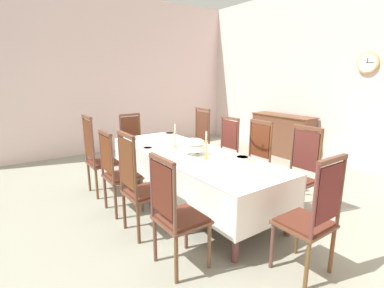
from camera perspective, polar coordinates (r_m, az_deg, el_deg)
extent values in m
cube|color=gray|center=(4.31, 2.43, -10.88)|extent=(7.02, 6.35, 0.04)
cube|color=silver|center=(6.43, 26.47, 12.15)|extent=(7.02, 0.08, 3.53)
cube|color=silver|center=(7.07, -15.80, 13.02)|extent=(0.08, 6.35, 3.53)
cylinder|color=brown|center=(4.97, -13.26, -3.34)|extent=(0.07, 0.07, 0.70)
cylinder|color=brown|center=(2.85, 8.69, -16.22)|extent=(0.07, 0.07, 0.70)
cylinder|color=brown|center=(5.31, -5.20, -1.95)|extent=(0.07, 0.07, 0.70)
cylinder|color=brown|center=(3.41, 18.72, -11.65)|extent=(0.07, 0.07, 0.70)
cube|color=brown|center=(3.93, -0.49, -2.73)|extent=(2.76, 0.89, 0.08)
cube|color=brown|center=(3.91, -0.49, -1.96)|extent=(2.88, 1.01, 0.03)
cube|color=white|center=(3.91, -0.49, -1.72)|extent=(2.90, 1.03, 0.00)
cube|color=white|center=(3.72, -6.91, -6.24)|extent=(2.90, 0.00, 0.45)
cube|color=white|center=(4.27, 5.09, -3.61)|extent=(2.90, 0.00, 0.45)
cube|color=white|center=(5.18, -9.66, -0.71)|extent=(0.00, 1.03, 0.45)
cube|color=white|center=(2.99, 15.89, -11.76)|extent=(0.00, 1.03, 0.45)
cylinder|color=brown|center=(4.85, -15.63, -5.47)|extent=(0.04, 0.04, 0.45)
cylinder|color=brown|center=(4.51, -13.96, -6.80)|extent=(0.04, 0.04, 0.45)
cylinder|color=brown|center=(4.75, -19.73, -6.17)|extent=(0.04, 0.04, 0.45)
cylinder|color=brown|center=(4.40, -18.35, -7.60)|extent=(0.04, 0.04, 0.45)
cube|color=brown|center=(4.55, -17.12, -3.65)|extent=(0.44, 0.42, 0.03)
cube|color=#59291C|center=(4.54, -17.15, -3.35)|extent=(0.40, 0.38, 0.02)
cylinder|color=brown|center=(4.59, -20.46, 0.95)|extent=(0.03, 0.03, 0.70)
cylinder|color=brown|center=(4.22, -19.05, 0.03)|extent=(0.03, 0.03, 0.70)
cube|color=#5A2C17|center=(4.40, -19.82, 0.95)|extent=(0.34, 0.02, 0.53)
cube|color=brown|center=(4.35, -20.15, 5.03)|extent=(0.40, 0.04, 0.04)
cylinder|color=brown|center=(5.10, 0.02, -3.99)|extent=(0.04, 0.04, 0.45)
cylinder|color=brown|center=(5.40, -2.32, -3.00)|extent=(0.04, 0.04, 0.45)
cylinder|color=brown|center=(5.31, 3.19, -3.31)|extent=(0.04, 0.04, 0.45)
cylinder|color=brown|center=(5.60, 0.77, -2.40)|extent=(0.04, 0.04, 0.45)
cube|color=brown|center=(5.29, 0.42, -0.68)|extent=(0.44, 0.42, 0.03)
cube|color=#59291C|center=(5.28, 0.42, -0.42)|extent=(0.40, 0.38, 0.02)
cylinder|color=brown|center=(5.17, 3.40, 2.95)|extent=(0.03, 0.03, 0.68)
cylinder|color=brown|center=(5.48, 0.84, 3.56)|extent=(0.03, 0.03, 0.68)
cube|color=#583020|center=(5.32, 2.09, 3.63)|extent=(0.34, 0.02, 0.51)
cube|color=brown|center=(5.28, 2.12, 6.88)|extent=(0.40, 0.04, 0.04)
cylinder|color=brown|center=(4.20, -12.12, -8.24)|extent=(0.04, 0.04, 0.45)
cylinder|color=brown|center=(3.87, -9.84, -10.01)|extent=(0.04, 0.04, 0.45)
cylinder|color=brown|center=(4.08, -16.82, -9.16)|extent=(0.04, 0.04, 0.45)
cylinder|color=brown|center=(3.75, -14.89, -11.10)|extent=(0.04, 0.04, 0.45)
cube|color=brown|center=(3.88, -13.62, -6.34)|extent=(0.44, 0.42, 0.03)
cube|color=#59291C|center=(3.88, -13.64, -6.00)|extent=(0.40, 0.38, 0.02)
cylinder|color=brown|center=(3.91, -17.52, -1.74)|extent=(0.03, 0.03, 0.59)
cylinder|color=brown|center=(3.55, -15.54, -3.10)|extent=(0.03, 0.03, 0.59)
cube|color=#5F2E16|center=(3.72, -16.61, -1.95)|extent=(0.34, 0.02, 0.45)
cube|color=brown|center=(3.67, -16.88, 2.06)|extent=(0.40, 0.04, 0.04)
cylinder|color=brown|center=(4.55, 5.44, -6.24)|extent=(0.04, 0.04, 0.45)
cylinder|color=brown|center=(4.83, 2.49, -5.02)|extent=(0.04, 0.04, 0.45)
cylinder|color=brown|center=(4.78, 8.73, -5.36)|extent=(0.04, 0.04, 0.45)
cylinder|color=brown|center=(5.05, 5.73, -4.26)|extent=(0.04, 0.04, 0.45)
cube|color=brown|center=(4.73, 5.66, -2.46)|extent=(0.44, 0.42, 0.03)
cube|color=#59291C|center=(4.72, 5.67, -2.17)|extent=(0.40, 0.38, 0.02)
cylinder|color=brown|center=(4.64, 9.10, 1.10)|extent=(0.03, 0.03, 0.60)
cylinder|color=brown|center=(4.92, 5.93, 1.90)|extent=(0.03, 0.03, 0.60)
cube|color=maroon|center=(4.77, 7.48, 1.87)|extent=(0.34, 0.02, 0.46)
cube|color=brown|center=(4.73, 7.58, 5.07)|extent=(0.40, 0.04, 0.04)
cylinder|color=brown|center=(3.65, -7.93, -11.47)|extent=(0.04, 0.04, 0.45)
cylinder|color=brown|center=(3.35, -4.82, -13.78)|extent=(0.04, 0.04, 0.45)
cylinder|color=brown|center=(3.52, -13.26, -12.71)|extent=(0.04, 0.04, 0.45)
cylinder|color=brown|center=(3.20, -10.57, -15.31)|extent=(0.04, 0.04, 0.45)
cube|color=brown|center=(3.32, -9.31, -9.58)|extent=(0.44, 0.42, 0.03)
cube|color=#59291C|center=(3.31, -9.33, -9.19)|extent=(0.40, 0.38, 0.02)
cylinder|color=brown|center=(3.30, -14.00, -3.48)|extent=(0.03, 0.03, 0.68)
cylinder|color=brown|center=(2.96, -11.20, -5.32)|extent=(0.03, 0.03, 0.68)
cube|color=#5E3019|center=(3.12, -12.71, -3.76)|extent=(0.34, 0.02, 0.51)
cube|color=brown|center=(3.05, -13.00, 1.72)|extent=(0.40, 0.04, 0.04)
cylinder|color=brown|center=(4.11, 11.46, -8.65)|extent=(0.04, 0.04, 0.45)
cylinder|color=brown|center=(4.36, 7.81, -7.20)|extent=(0.04, 0.04, 0.45)
cylinder|color=brown|center=(4.37, 14.74, -7.50)|extent=(0.04, 0.04, 0.45)
cylinder|color=brown|center=(4.60, 11.11, -6.22)|extent=(0.04, 0.04, 0.45)
cube|color=brown|center=(4.28, 11.42, -4.37)|extent=(0.44, 0.42, 0.03)
cube|color=#59291C|center=(4.27, 11.44, -4.06)|extent=(0.40, 0.38, 0.02)
cylinder|color=brown|center=(4.21, 15.33, -0.30)|extent=(0.03, 0.03, 0.62)
cylinder|color=brown|center=(4.46, 11.48, 0.67)|extent=(0.03, 0.03, 0.62)
cube|color=#5D2C18|center=(4.33, 13.37, 0.60)|extent=(0.34, 0.02, 0.47)
cube|color=brown|center=(4.27, 13.57, 4.28)|extent=(0.40, 0.04, 0.04)
cylinder|color=brown|center=(3.07, -1.18, -16.38)|extent=(0.04, 0.04, 0.45)
cylinder|color=brown|center=(2.81, 3.45, -19.49)|extent=(0.04, 0.04, 0.45)
cylinder|color=brown|center=(2.92, -7.35, -18.29)|extent=(0.04, 0.04, 0.45)
cylinder|color=brown|center=(2.64, -3.14, -21.96)|extent=(0.04, 0.04, 0.45)
cube|color=brown|center=(2.73, -2.11, -14.73)|extent=(0.44, 0.42, 0.03)
cube|color=#59291C|center=(2.72, -2.11, -14.27)|extent=(0.40, 0.38, 0.02)
cylinder|color=brown|center=(2.67, -7.94, -8.23)|extent=(0.03, 0.03, 0.59)
cylinder|color=brown|center=(2.36, -3.46, -11.16)|extent=(0.03, 0.03, 0.59)
cube|color=#532217|center=(2.50, -5.87, -8.99)|extent=(0.34, 0.02, 0.45)
cube|color=brown|center=(2.41, -6.02, -3.10)|extent=(0.40, 0.04, 0.04)
cylinder|color=brown|center=(3.69, 20.09, -11.88)|extent=(0.04, 0.04, 0.45)
cylinder|color=brown|center=(3.89, 15.45, -10.18)|extent=(0.04, 0.04, 0.45)
cylinder|color=brown|center=(3.97, 23.11, -10.32)|extent=(0.04, 0.04, 0.45)
cylinder|color=brown|center=(4.16, 18.64, -8.84)|extent=(0.04, 0.04, 0.45)
cube|color=brown|center=(3.84, 19.59, -7.00)|extent=(0.44, 0.42, 0.03)
cube|color=#59291C|center=(3.83, 19.62, -6.66)|extent=(0.40, 0.38, 0.02)
cylinder|color=brown|center=(3.80, 24.04, -2.30)|extent=(0.03, 0.03, 0.65)
cylinder|color=brown|center=(4.00, 19.28, -1.12)|extent=(0.03, 0.03, 0.65)
cube|color=#5A2722|center=(3.89, 21.64, -1.24)|extent=(0.34, 0.02, 0.49)
cube|color=brown|center=(3.83, 22.01, 2.99)|extent=(0.40, 0.04, 0.04)
cylinder|color=brown|center=(5.47, -8.48, -2.95)|extent=(0.04, 0.04, 0.45)
cylinder|color=brown|center=(5.32, -12.13, -3.58)|extent=(0.04, 0.04, 0.45)
cylinder|color=brown|center=(5.78, -10.11, -2.11)|extent=(0.04, 0.04, 0.45)
cylinder|color=brown|center=(5.64, -13.59, -2.69)|extent=(0.04, 0.04, 0.45)
cube|color=brown|center=(5.49, -11.19, -0.42)|extent=(0.42, 0.44, 0.03)
cube|color=#59291C|center=(5.48, -11.20, -0.17)|extent=(0.38, 0.40, 0.02)
cylinder|color=brown|center=(5.67, -10.32, 3.09)|extent=(0.03, 0.03, 0.56)
cylinder|color=brown|center=(5.52, -13.98, 2.63)|extent=(0.03, 0.03, 0.56)
cube|color=#5B2E1D|center=(5.59, -12.14, 3.14)|extent=(0.02, 0.34, 0.42)
cube|color=brown|center=(5.55, -12.27, 5.69)|extent=(0.04, 0.40, 0.04)
cylinder|color=brown|center=(2.91, 15.57, -18.83)|extent=(0.04, 0.04, 0.45)
cylinder|color=brown|center=(3.18, 20.10, -16.22)|extent=(0.04, 0.04, 0.45)
cylinder|color=brown|center=(2.74, 21.82, -21.56)|extent=(0.04, 0.04, 0.45)
cylinder|color=brown|center=(3.02, 25.98, -18.42)|extent=(0.04, 0.04, 0.45)
cube|color=brown|center=(2.84, 21.30, -14.58)|extent=(0.42, 0.44, 0.03)
cube|color=#59291C|center=(2.83, 21.34, -14.14)|extent=(0.38, 0.40, 0.02)
cylinder|color=brown|center=(2.46, 23.12, -10.72)|extent=(0.03, 0.03, 0.63)
cylinder|color=brown|center=(2.78, 27.42, -8.38)|extent=(0.03, 0.03, 0.63)
cube|color=maroon|center=(2.61, 25.48, -8.84)|extent=(0.02, 0.34, 0.48)
cube|color=brown|center=(2.52, 26.12, -2.83)|extent=(0.04, 0.40, 0.04)
cylinder|color=white|center=(3.82, 0.45, -1.89)|extent=(0.17, 0.17, 0.02)
ellipsoid|color=white|center=(3.80, 0.45, -0.76)|extent=(0.30, 0.30, 0.14)
ellipsoid|color=white|center=(3.78, 0.45, 0.38)|extent=(0.27, 0.27, 0.11)
sphere|color=maroon|center=(3.77, 0.46, 1.23)|extent=(0.03, 0.03, 0.03)
cylinder|color=gold|center=(4.20, -3.34, -0.52)|extent=(0.07, 0.07, 0.02)
cylinder|color=gold|center=(4.18, -3.36, 0.97)|extent=(0.02, 0.02, 0.21)
cone|color=gold|center=(4.15, -3.38, 2.45)|extent=(0.04, 0.04, 0.02)
cylinder|color=silver|center=(4.14, -3.39, 3.26)|extent=(0.02, 0.02, 0.10)
cylinder|color=gold|center=(3.63, 2.81, -2.79)|extent=(0.07, 0.07, 0.02)
cylinder|color=gold|center=(3.59, 2.83, -1.01)|extent=(0.02, 0.02, 0.22)
cone|color=gold|center=(3.57, 2.85, 0.76)|extent=(0.04, 0.04, 0.02)
cylinder|color=silver|center=(3.56, 2.86, 1.70)|extent=(0.02, 0.02, 0.10)
cylinder|color=white|center=(5.06, -4.49, 1.99)|extent=(0.18, 0.18, 0.04)
cylinder|color=white|center=(5.06, -4.49, 2.06)|extent=(0.15, 0.15, 0.03)
torus|color=maroon|center=(5.06, -4.50, 2.18)|extent=(0.18, 0.18, 0.01)
cylinder|color=white|center=(3.64, 9.94, -2.76)|extent=(0.18, 0.18, 0.03)
cylinder|color=white|center=(3.64, 9.95, -2.68)|extent=(0.15, 0.15, 0.02)
torus|color=maroon|center=(3.64, 9.95, -2.55)|extent=(0.17, 0.17, 0.01)
cylinder|color=white|center=(4.10, -8.77, -0.91)|extent=(0.15, 0.15, 0.03)
cylinder|color=white|center=(4.10, -8.77, -0.84)|extent=(0.12, 0.12, 0.02)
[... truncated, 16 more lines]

